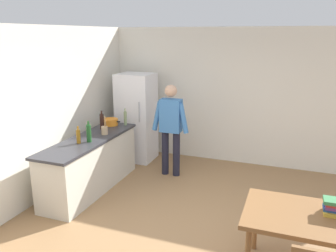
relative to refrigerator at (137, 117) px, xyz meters
name	(u,v)px	position (x,y,z in m)	size (l,w,h in m)	color
ground_plane	(190,237)	(1.90, -2.40, -0.90)	(14.00, 14.00, 0.00)	#936D47
wall_back	(235,97)	(1.90, 0.60, 0.45)	(6.40, 0.12, 2.70)	silver
wall_left	(31,117)	(-0.70, -2.20, 0.45)	(0.12, 5.60, 2.70)	silver
kitchen_counter	(91,164)	(-0.10, -1.60, -0.45)	(0.64, 2.20, 0.90)	beige
refrigerator	(137,117)	(0.00, 0.00, 0.00)	(0.70, 0.67, 1.80)	white
person	(171,124)	(0.95, -0.55, 0.08)	(0.70, 0.22, 1.70)	#1E1E2D
dining_table	(313,223)	(3.30, -2.70, -0.23)	(1.40, 0.90, 0.75)	brown
cooking_pot	(111,122)	(-0.20, -0.72, 0.06)	(0.40, 0.28, 0.12)	orange
utensil_jar	(105,130)	(0.02, -1.31, 0.08)	(0.11, 0.11, 0.32)	tan
bottle_vinegar_tall	(125,118)	(0.07, -0.63, 0.14)	(0.06, 0.06, 0.32)	gray
bottle_wine_dark	(102,121)	(-0.20, -1.03, 0.15)	(0.08, 0.08, 0.34)	black
bottle_beer_brown	(89,130)	(-0.19, -1.48, 0.11)	(0.06, 0.06, 0.26)	#5B3314
bottle_oil_amber	(78,136)	(-0.11, -1.88, 0.12)	(0.06, 0.06, 0.28)	#996619
bottle_wine_green	(89,133)	(0.00, -1.75, 0.15)	(0.08, 0.08, 0.34)	#1E5123
book_stack	(336,207)	(3.51, -2.58, -0.06)	(0.27, 0.20, 0.17)	gold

